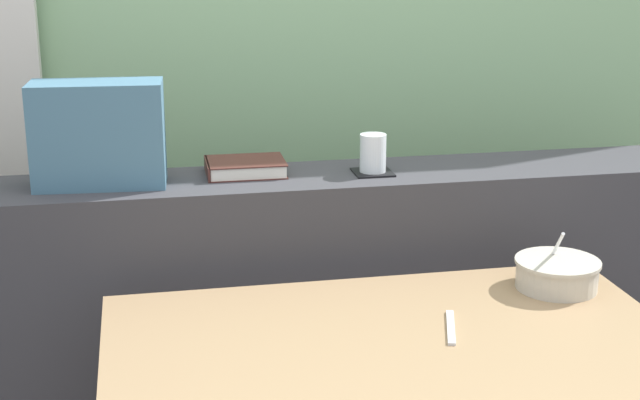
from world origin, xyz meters
The scene contains 8 objects.
dark_console_ledge centered at (0.00, 0.55, 0.44)m, with size 2.80×0.29×0.89m, color #38383D.
breakfast_table centered at (0.05, -0.06, 0.59)m, with size 1.19×0.70×0.69m.
coaster_square centered at (0.15, 0.53, 0.89)m, with size 0.10×0.10×0.01m, color black.
juice_glass centered at (0.15, 0.53, 0.94)m, with size 0.07×0.07×0.10m.
closed_book centered at (-0.18, 0.59, 0.91)m, with size 0.21×0.16×0.04m.
throw_pillow centered at (-0.54, 0.55, 1.02)m, with size 0.32×0.14×0.26m, color #426B84.
soup_bowl centered at (0.50, 0.14, 0.73)m, with size 0.20×0.20×0.15m.
fork_utensil centered at (0.18, -0.03, 0.69)m, with size 0.02×0.17×0.01m, color silver.
Camera 1 is at (-0.44, -1.77, 1.51)m, focal length 52.57 mm.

